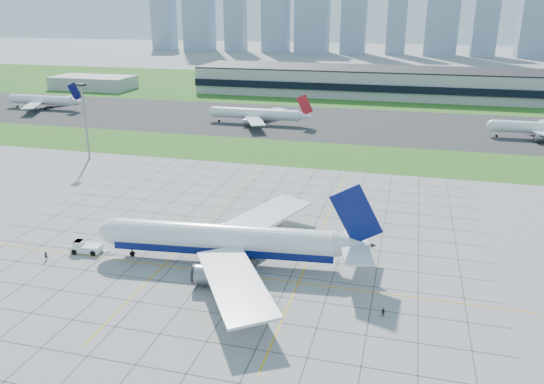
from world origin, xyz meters
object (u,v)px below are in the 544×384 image
object	(u,v)px
pushback_tug	(85,247)
distant_jet_0	(43,100)
distant_jet_1	(257,114)
crew_far	(383,313)
distant_jet_2	(543,128)
airliner	(226,240)
crew_near	(46,256)
light_mast	(84,112)

from	to	relation	value
pushback_tug	distant_jet_0	size ratio (longest dim) A/B	0.22
pushback_tug	distant_jet_1	world-z (taller)	distant_jet_1
crew_far	distant_jet_2	world-z (taller)	distant_jet_2
airliner	pushback_tug	xyz separation A→B (m)	(-30.71, -2.97, -3.88)
distant_jet_0	distant_jet_2	world-z (taller)	same
distant_jet_0	distant_jet_1	world-z (taller)	same
pushback_tug	distant_jet_0	bearing A→B (deg)	123.52
crew_near	distant_jet_2	distance (m)	186.12
light_mast	airliner	size ratio (longest dim) A/B	0.44
crew_near	distant_jet_1	bearing A→B (deg)	40.58
airliner	crew_near	distance (m)	37.57
light_mast	airliner	distance (m)	96.02
airliner	crew_near	bearing A→B (deg)	-173.06
crew_near	distant_jet_2	size ratio (longest dim) A/B	0.04
crew_near	crew_far	distance (m)	68.84
crew_near	pushback_tug	bearing A→B (deg)	-4.77
crew_near	crew_far	bearing A→B (deg)	-50.84
crew_near	distant_jet_1	size ratio (longest dim) A/B	0.04
distant_jet_1	distant_jet_2	xyz separation A→B (m)	(116.83, 0.52, -0.00)
airliner	distant_jet_2	bearing A→B (deg)	51.54
airliner	distant_jet_2	distance (m)	157.64
crew_near	distant_jet_1	distance (m)	140.64
airliner	crew_near	size ratio (longest dim) A/B	31.73
distant_jet_2	airliner	bearing A→B (deg)	-122.62
pushback_tug	distant_jet_2	xyz separation A→B (m)	(115.68, 135.76, 3.34)
crew_far	distant_jet_2	xyz separation A→B (m)	(52.67, 144.98, 3.70)
distant_jet_2	distant_jet_1	bearing A→B (deg)	-179.74
light_mast	distant_jet_0	distance (m)	109.33
crew_near	crew_far	size ratio (longest dim) A/B	1.17
airliner	crew_far	world-z (taller)	airliner
airliner	distant_jet_2	size ratio (longest dim) A/B	1.38
airliner	crew_far	size ratio (longest dim) A/B	37.26
light_mast	pushback_tug	xyz separation A→B (m)	(41.24, -65.58, -15.04)
light_mast	pushback_tug	world-z (taller)	light_mast
pushback_tug	crew_near	world-z (taller)	pushback_tug
airliner	pushback_tug	bearing A→B (deg)	179.69
distant_jet_0	airliner	bearing A→B (deg)	-43.42
distant_jet_1	distant_jet_2	bearing A→B (deg)	0.26
crew_far	distant_jet_0	size ratio (longest dim) A/B	0.04
crew_far	distant_jet_1	xyz separation A→B (m)	(-64.16, 144.46, 3.70)
crew_far	airliner	bearing A→B (deg)	173.65
pushback_tug	crew_far	size ratio (longest dim) A/B	5.92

